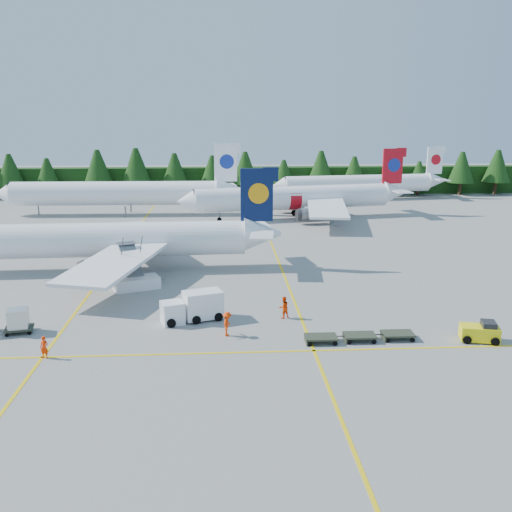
{
  "coord_description": "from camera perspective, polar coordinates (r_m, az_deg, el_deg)",
  "views": [
    {
      "loc": [
        -0.74,
        -45.45,
        17.18
      ],
      "look_at": [
        2.59,
        9.75,
        3.5
      ],
      "focal_mm": 40.0,
      "sensor_mm": 36.0,
      "label": 1
    }
  ],
  "objects": [
    {
      "name": "airliner_navy",
      "position": [
        66.85,
        -16.08,
        1.47
      ],
      "size": [
        39.23,
        32.26,
        11.4
      ],
      "rotation": [
        0.0,
        0.0,
        0.03
      ],
      "color": "white",
      "rests_on": "ground"
    },
    {
      "name": "airliner_far_left",
      "position": [
        104.39,
        -14.53,
        6.13
      ],
      "size": [
        42.46,
        4.9,
        12.35
      ],
      "rotation": [
        0.0,
        0.0,
        -0.02
      ],
      "color": "white",
      "rests_on": "ground"
    },
    {
      "name": "baggage_tug",
      "position": [
        48.14,
        21.54,
        -7.07
      ],
      "size": [
        3.15,
        2.15,
        1.54
      ],
      "rotation": [
        0.0,
        0.0,
        -0.23
      ],
      "color": "yellow",
      "rests_on": "ground"
    },
    {
      "name": "ground",
      "position": [
        48.6,
        -2.37,
        -6.82
      ],
      "size": [
        320.0,
        320.0,
        0.0
      ],
      "primitive_type": "plane",
      "color": "gray",
      "rests_on": "ground"
    },
    {
      "name": "crew_a",
      "position": [
        44.53,
        -20.42,
        -8.56
      ],
      "size": [
        0.67,
        0.5,
        1.67
      ],
      "primitive_type": "imported",
      "rotation": [
        0.0,
        0.0,
        -0.18
      ],
      "color": "#FF3305",
      "rests_on": "ground"
    },
    {
      "name": "airliner_far_right",
      "position": [
        121.27,
        9.7,
        7.15
      ],
      "size": [
        36.8,
        7.94,
        10.72
      ],
      "rotation": [
        0.0,
        0.0,
        0.13
      ],
      "color": "white",
      "rests_on": "ground"
    },
    {
      "name": "dolly_train",
      "position": [
        45.71,
        10.34,
        -7.8
      ],
      "size": [
        8.65,
        1.91,
        0.14
      ],
      "rotation": [
        0.0,
        0.0,
        -0.01
      ],
      "color": "#353C2B",
      "rests_on": "ground"
    },
    {
      "name": "airstairs",
      "position": [
        59.53,
        -11.95,
        -2.31
      ],
      "size": [
        5.19,
        6.85,
        4.05
      ],
      "rotation": [
        0.0,
        0.0,
        0.37
      ],
      "color": "white",
      "rests_on": "ground"
    },
    {
      "name": "treeline_hedge",
      "position": [
        128.24,
        -3.13,
        7.52
      ],
      "size": [
        220.0,
        4.0,
        6.0
      ],
      "primitive_type": "cube",
      "color": "black",
      "rests_on": "ground"
    },
    {
      "name": "taxi_stripe_cross",
      "position": [
        43.04,
        -2.21,
        -9.64
      ],
      "size": [
        80.0,
        0.25,
        0.01
      ],
      "primitive_type": "cube",
      "color": "yellow",
      "rests_on": "ground"
    },
    {
      "name": "airliner_red",
      "position": [
        97.41,
        3.35,
        5.78
      ],
      "size": [
        39.44,
        32.16,
        11.56
      ],
      "rotation": [
        0.0,
        0.0,
        0.19
      ],
      "color": "white",
      "rests_on": "ground"
    },
    {
      "name": "uld_pair",
      "position": [
        50.64,
        -24.19,
        -5.86
      ],
      "size": [
        5.27,
        2.12,
        1.68
      ],
      "rotation": [
        0.0,
        0.0,
        0.19
      ],
      "color": "#353C2B",
      "rests_on": "ground"
    },
    {
      "name": "service_truck",
      "position": [
        49.26,
        -6.4,
        -5.07
      ],
      "size": [
        5.54,
        3.45,
        2.51
      ],
      "rotation": [
        0.0,
        0.0,
        0.33
      ],
      "color": "white",
      "rests_on": "ground"
    },
    {
      "name": "crew_c",
      "position": [
        45.81,
        -2.89,
        -6.81
      ],
      "size": [
        0.72,
        0.92,
        2.0
      ],
      "primitive_type": "imported",
      "rotation": [
        0.0,
        0.0,
        1.36
      ],
      "color": "#FF3A05",
      "rests_on": "ground"
    },
    {
      "name": "taxi_stripe_a",
      "position": [
        68.96,
        -14.42,
        -0.98
      ],
      "size": [
        0.25,
        120.0,
        0.01
      ],
      "primitive_type": "cube",
      "color": "yellow",
      "rests_on": "ground"
    },
    {
      "name": "crew_b",
      "position": [
        49.72,
        2.78,
        -5.15
      ],
      "size": [
        1.17,
        1.08,
        1.95
      ],
      "primitive_type": "imported",
      "rotation": [
        0.0,
        0.0,
        3.6
      ],
      "color": "#FB3C05",
      "rests_on": "ground"
    },
    {
      "name": "taxi_stripe_b",
      "position": [
        68.0,
        2.35,
        -0.75
      ],
      "size": [
        0.25,
        120.0,
        0.01
      ],
      "primitive_type": "cube",
      "color": "yellow",
      "rests_on": "ground"
    }
  ]
}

